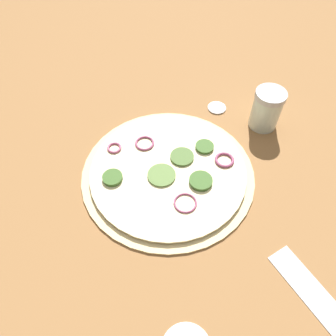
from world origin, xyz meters
TOP-DOWN VIEW (x-y plane):
  - ground_plane at (0.00, 0.00)m, footprint 3.00×3.00m
  - pizza at (0.00, 0.00)m, footprint 0.34×0.34m
  - spice_jar at (0.23, 0.09)m, footprint 0.06×0.06m
  - loose_cap at (0.15, 0.16)m, footprint 0.04×0.04m

SIDE VIEW (x-z plane):
  - ground_plane at x=0.00m, z-range 0.00..0.00m
  - loose_cap at x=0.15m, z-range 0.00..0.01m
  - pizza at x=0.00m, z-range 0.00..0.02m
  - spice_jar at x=0.23m, z-range 0.00..0.09m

